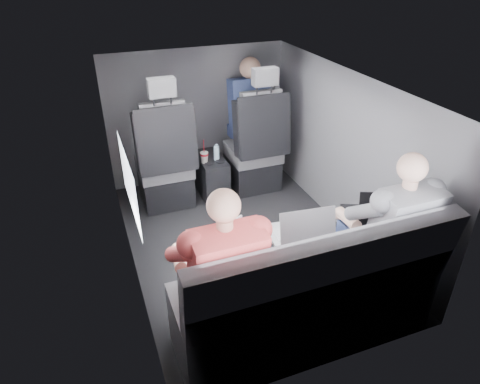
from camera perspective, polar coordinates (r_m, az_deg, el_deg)
name	(u,v)px	position (r m, az deg, el deg)	size (l,w,h in m)	color
floor	(244,242)	(3.62, 0.47, -6.74)	(2.60, 2.60, 0.00)	black
ceiling	(244,83)	(3.02, 0.58, 14.28)	(2.60, 2.60, 0.00)	#B2B2AD
panel_left	(124,192)	(3.09, -15.22, -0.01)	(0.02, 2.60, 1.35)	#56565B
panel_right	(345,154)	(3.66, 13.83, 5.00)	(0.02, 2.60, 1.35)	#56565B
panel_front	(197,116)	(4.40, -5.72, 10.02)	(1.80, 0.02, 1.35)	#56565B
panel_back	(335,278)	(2.31, 12.56, -11.19)	(1.80, 0.02, 1.35)	#56565B
side_window	(129,183)	(2.72, -14.60, 1.22)	(0.02, 0.75, 0.42)	white
seatbelt	(263,119)	(3.94, 3.13, 9.64)	(0.05, 0.01, 0.65)	black
front_seat_left	(165,167)	(4.01, -9.93, 3.34)	(0.52, 0.58, 1.26)	black
front_seat_right	(255,152)	(4.24, 2.06, 5.33)	(0.52, 0.58, 1.26)	black
center_console	(211,176)	(4.22, -3.84, 2.16)	(0.24, 0.48, 0.41)	black
rear_bench	(307,300)	(2.70, 8.96, -14.04)	(1.60, 0.57, 0.92)	#56555A
soda_cup	(204,157)	(4.02, -4.78, 4.69)	(0.08, 0.08, 0.23)	white
water_bottle	(217,153)	(4.06, -3.15, 5.26)	(0.05, 0.05, 0.15)	#A6C0E1
laptop_white	(219,251)	(2.49, -2.80, -7.93)	(0.45, 0.50, 0.27)	silver
laptop_silver	(300,231)	(2.69, 7.95, -5.12)	(0.37, 0.35, 0.25)	silver
laptop_black	(375,214)	(2.96, 17.57, -2.76)	(0.42, 0.44, 0.25)	black
passenger_rear_left	(219,272)	(2.39, -2.78, -10.54)	(0.48, 0.60, 1.18)	#343439
passenger_rear_right	(385,230)	(2.85, 18.83, -4.83)	(0.48, 0.60, 1.19)	navy
passenger_front_right	(250,109)	(4.34, 1.30, 10.98)	(0.41, 0.41, 0.84)	navy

